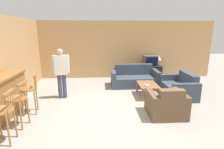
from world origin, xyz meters
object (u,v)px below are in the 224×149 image
Objects in this scene: bar_chair_mid at (17,102)px; tv at (150,61)px; table_lamp at (158,58)px; person_by_window at (61,71)px; armchair_near at (166,105)px; tv_unit at (150,72)px; loveseat_right at (179,88)px; book_on_table at (147,85)px; bar_chair_far at (29,92)px; coffee_table at (148,86)px; bar_chair_near at (3,114)px; couch_far at (134,79)px.

bar_chair_mid is 1.81× the size of tv.
person_by_window reaches higher than table_lamp.
armchair_near is 0.88× the size of tv_unit.
loveseat_right reaches higher than book_on_table.
table_lamp is (4.44, 3.25, 0.36)m from bar_chair_far.
tv is at bearing 73.22° from coffee_table.
bar_chair_near is 1.81× the size of tv.
book_on_table is 0.11× the size of person_by_window.
person_by_window is at bearing 179.40° from loveseat_right.
couch_far is 1.32m from tv_unit.
table_lamp is (0.35, 0.00, 0.66)m from tv_unit.
bar_chair_far is at bearing -143.82° from table_lamp.
book_on_table reaches higher than coffee_table.
coffee_table is at bearing 26.86° from bar_chair_mid.
book_on_table is at bearing 32.70° from bar_chair_near.
bar_chair_mid is at bearing -136.18° from tv_unit.
person_by_window is at bearing -150.41° from table_lamp.
bar_chair_near is 1.17× the size of armchair_near.
bar_chair_far is 0.57× the size of couch_far.
armchair_near is 3.63m from tv_unit.
coffee_table is at bearing 178.17° from loveseat_right.
armchair_near is 0.56× the size of person_by_window.
tv_unit is at bearing 100.74° from loveseat_right.
bar_chair_mid reaches higher than coffee_table.
tv reaches higher than loveseat_right.
couch_far is at bearing 42.60° from bar_chair_mid.
table_lamp is at bearing 65.36° from book_on_table.
coffee_table is 1.59× the size of tv.
book_on_table is at bearing -114.64° from table_lamp.
couch_far is (3.20, 3.55, -0.32)m from bar_chair_near.
bar_chair_mid is at bearing -138.55° from table_lamp.
bar_chair_mid is 2.19× the size of table_lamp.
loveseat_right is 1.17m from book_on_table.
tv_unit reaches higher than book_on_table.
bar_chair_far is 1.81× the size of tv.
couch_far is 1.80× the size of tv_unit.
armchair_near is at bearing -84.89° from coffee_table.
couch_far is 1.23m from coffee_table.
bar_chair_near and bar_chair_mid have the same top height.
table_lamp is (1.01, 2.19, 0.61)m from coffee_table.
person_by_window is at bearing 179.87° from coffee_table.
tv is 0.38m from table_lamp.
loveseat_right is 0.82× the size of person_by_window.
bar_chair_mid is 0.57× the size of couch_far.
couch_far is 10.15× the size of book_on_table.
table_lamp is (0.35, 0.00, 0.13)m from tv.
person_by_window reaches higher than bar_chair_near.
loveseat_right is 2.25× the size of tv.
armchair_near is 1.87× the size of table_lamp.
person_by_window is (0.60, 1.74, 0.31)m from bar_chair_mid.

